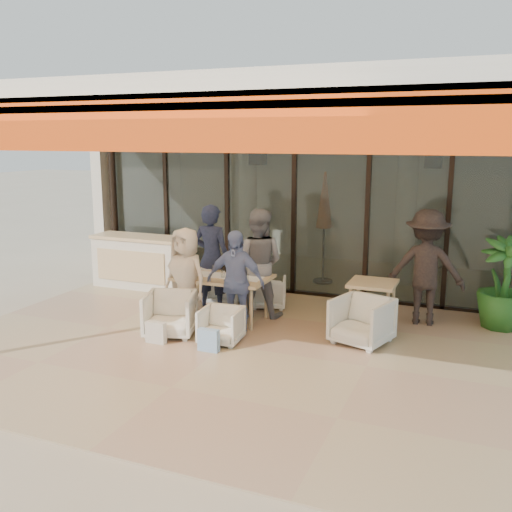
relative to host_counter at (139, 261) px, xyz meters
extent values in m
plane|color=#C6B293|center=(2.94, -2.30, -0.53)|extent=(70.00, 70.00, 0.00)
cube|color=tan|center=(2.94, -2.30, -0.53)|extent=(8.00, 6.00, 0.01)
cube|color=silver|center=(2.94, -2.30, 2.77)|extent=(8.00, 6.00, 0.20)
cube|color=#FF4C0D|center=(2.94, -5.24, 2.49)|extent=(8.00, 0.12, 0.45)
cube|color=orange|center=(2.94, -4.55, 2.61)|extent=(8.00, 1.50, 0.06)
cylinder|color=black|center=(-0.94, 0.58, 1.07)|extent=(0.12, 0.12, 3.20)
cube|color=#9EADA3|center=(2.94, 0.70, 1.07)|extent=(8.00, 0.03, 3.20)
cube|color=black|center=(2.94, 0.70, -0.49)|extent=(8.00, 0.10, 0.08)
cube|color=black|center=(2.94, 0.70, 2.63)|extent=(8.00, 0.10, 0.08)
cube|color=black|center=(-1.06, 0.70, 1.07)|extent=(0.08, 0.10, 3.20)
cube|color=black|center=(0.24, 0.70, 1.07)|extent=(0.08, 0.10, 3.20)
cube|color=black|center=(1.59, 0.70, 1.07)|extent=(0.08, 0.10, 3.20)
cube|color=black|center=(2.94, 0.70, 1.07)|extent=(0.08, 0.10, 3.20)
cube|color=black|center=(4.29, 0.70, 1.07)|extent=(0.08, 0.10, 3.20)
cube|color=black|center=(5.64, 0.70, 1.07)|extent=(0.08, 0.10, 3.20)
cube|color=silver|center=(2.94, 4.20, 1.17)|extent=(9.00, 0.25, 3.40)
cube|color=silver|center=(-1.46, 2.45, 1.17)|extent=(0.25, 3.50, 3.40)
cube|color=silver|center=(2.94, 2.45, 2.87)|extent=(9.00, 3.50, 0.25)
cube|color=beige|center=(2.94, 2.45, -0.52)|extent=(8.00, 3.50, 0.02)
cylinder|color=silver|center=(1.34, 2.30, 0.97)|extent=(0.40, 0.40, 3.00)
cylinder|color=silver|center=(4.74, 2.30, 0.97)|extent=(0.40, 0.40, 3.00)
cylinder|color=black|center=(1.74, 1.90, 2.47)|extent=(0.03, 0.03, 0.70)
cube|color=black|center=(1.74, 1.90, 2.02)|extent=(0.30, 0.30, 0.40)
sphere|color=#FFBF72|center=(1.74, 1.90, 2.02)|extent=(0.18, 0.18, 0.18)
cylinder|color=black|center=(5.24, 1.90, 2.47)|extent=(0.03, 0.03, 0.70)
cube|color=black|center=(5.24, 1.90, 2.02)|extent=(0.30, 0.30, 0.40)
sphere|color=#FFBF72|center=(5.24, 1.90, 2.02)|extent=(0.18, 0.18, 0.18)
cylinder|color=black|center=(3.24, 1.70, -0.48)|extent=(0.40, 0.40, 0.05)
cylinder|color=black|center=(3.24, 1.70, 0.52)|extent=(0.04, 0.04, 2.10)
cone|color=#EA5314|center=(3.24, 1.70, 1.17)|extent=(0.32, 0.32, 1.10)
cube|color=silver|center=(0.00, 0.00, -0.03)|extent=(1.80, 0.60, 1.00)
cube|color=beige|center=(0.00, 0.00, 0.48)|extent=(1.85, 0.65, 0.06)
cube|color=beige|center=(0.00, -0.31, -0.03)|extent=(1.50, 0.02, 0.60)
cube|color=beige|center=(2.40, -1.24, 0.19)|extent=(1.50, 0.90, 0.05)
cube|color=white|center=(2.40, -1.24, 0.21)|extent=(1.30, 0.35, 0.01)
cylinder|color=beige|center=(1.78, -1.56, -0.18)|extent=(0.06, 0.06, 0.70)
cylinder|color=beige|center=(3.02, -1.56, -0.18)|extent=(0.06, 0.06, 0.70)
cylinder|color=beige|center=(1.78, -0.92, -0.18)|extent=(0.06, 0.06, 0.70)
cylinder|color=beige|center=(3.02, -0.92, -0.18)|extent=(0.06, 0.06, 0.70)
cylinder|color=white|center=(1.95, -1.39, 0.27)|extent=(0.06, 0.06, 0.11)
cylinder|color=white|center=(2.15, -1.04, 0.27)|extent=(0.06, 0.06, 0.11)
cylinder|color=white|center=(2.45, -1.34, 0.27)|extent=(0.06, 0.06, 0.11)
cylinder|color=white|center=(2.70, -1.06, 0.27)|extent=(0.06, 0.06, 0.11)
cylinder|color=white|center=(2.90, -1.44, 0.27)|extent=(0.06, 0.06, 0.11)
cylinder|color=white|center=(1.85, -1.19, 0.27)|extent=(0.06, 0.06, 0.11)
cylinder|color=#9C3C16|center=(1.85, -1.09, 0.30)|extent=(0.07, 0.07, 0.16)
cylinder|color=black|center=(2.30, -0.96, 0.30)|extent=(0.09, 0.09, 0.17)
cylinder|color=black|center=(2.30, -0.96, 0.39)|extent=(0.10, 0.10, 0.01)
cylinder|color=white|center=(1.95, -1.54, 0.22)|extent=(0.22, 0.22, 0.01)
cylinder|color=white|center=(2.85, -1.54, 0.22)|extent=(0.22, 0.22, 0.01)
cylinder|color=white|center=(1.95, -0.92, 0.22)|extent=(0.22, 0.22, 0.01)
cylinder|color=white|center=(2.85, -0.92, 0.22)|extent=(0.22, 0.22, 0.01)
imported|color=silver|center=(1.98, -0.29, -0.23)|extent=(0.68, 0.65, 0.59)
imported|color=silver|center=(2.82, -0.29, -0.23)|extent=(0.72, 0.70, 0.60)
imported|color=silver|center=(1.98, -2.19, -0.16)|extent=(0.88, 0.85, 0.73)
imported|color=silver|center=(2.82, -2.19, -0.24)|extent=(0.61, 0.58, 0.58)
imported|color=#182035|center=(1.98, -0.79, 0.38)|extent=(0.69, 0.47, 1.83)
imported|color=slate|center=(2.82, -0.79, 0.36)|extent=(0.94, 0.77, 1.79)
imported|color=beige|center=(1.98, -1.69, 0.25)|extent=(0.84, 0.63, 1.56)
imported|color=#6D83B6|center=(2.82, -1.69, 0.26)|extent=(0.93, 0.39, 1.58)
cube|color=silver|center=(1.98, -2.59, -0.36)|extent=(0.30, 0.10, 0.34)
cube|color=#99BFD8|center=(2.82, -2.59, -0.36)|extent=(0.30, 0.10, 0.34)
cube|color=beige|center=(4.69, -0.71, 0.19)|extent=(0.70, 0.70, 0.05)
cylinder|color=beige|center=(4.41, -0.99, -0.18)|extent=(0.05, 0.05, 0.70)
cylinder|color=beige|center=(4.97, -0.99, -0.18)|extent=(0.05, 0.05, 0.70)
cylinder|color=beige|center=(4.41, -0.43, -0.18)|extent=(0.05, 0.05, 0.70)
cylinder|color=beige|center=(4.97, -0.43, -0.18)|extent=(0.05, 0.05, 0.70)
imported|color=silver|center=(4.69, -1.46, -0.15)|extent=(0.91, 0.88, 0.76)
imported|color=black|center=(5.41, -0.20, 0.39)|extent=(1.22, 0.74, 1.83)
imported|color=#1E5919|center=(6.55, 0.03, 0.18)|extent=(1.06, 1.06, 1.43)
camera|label=1|loc=(6.22, -9.20, 2.38)|focal=40.00mm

